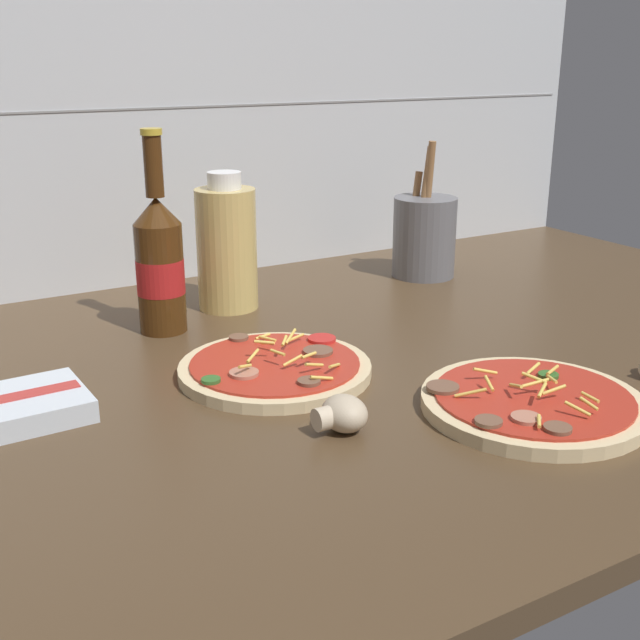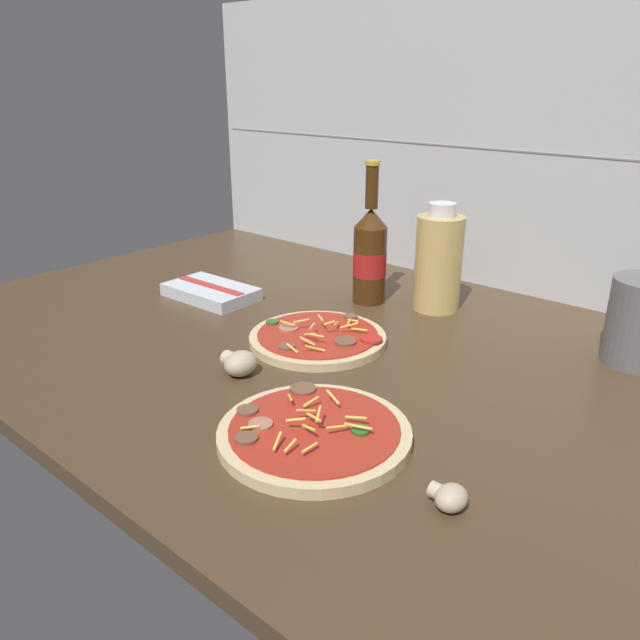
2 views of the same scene
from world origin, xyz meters
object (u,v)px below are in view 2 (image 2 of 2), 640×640
Objects in this scene: pizza_far at (318,338)px; oil_bottle at (438,261)px; pizza_near at (314,433)px; beer_bottle at (370,254)px; dish_towel at (211,292)px; mushroom_left at (450,497)px; mushroom_right at (239,363)px.

pizza_far is 1.13× the size of oil_bottle.
pizza_near is at bearing -49.84° from pizza_far.
beer_bottle reaches higher than pizza_near.
pizza_far is at bearing -74.96° from beer_bottle.
pizza_far is (-18.77, 22.25, -0.04)cm from pizza_near.
beer_bottle reaches higher than dish_towel.
pizza_far is 0.84× the size of beer_bottle.
mushroom_left is 72.60cm from dish_towel.
pizza_near is 5.87× the size of mushroom_left.
beer_bottle is at bearing 134.34° from mushroom_left.
pizza_near is at bearing -16.83° from mushroom_right.
pizza_far is 30.46cm from dish_towel.
oil_bottle is at bearing 80.65° from mushroom_right.
oil_bottle reaches higher than pizza_near.
mushroom_left is at bearing -1.89° from pizza_near.
pizza_far is 16.33cm from mushroom_right.
oil_bottle is 4.97× the size of mushroom_left.
pizza_far is at bearing -5.24° from dish_towel.
beer_bottle is 1.46× the size of dish_towel.
beer_bottle is (-24.55, 43.76, 8.60)cm from pizza_near.
pizza_far reaches higher than mushroom_right.
oil_bottle is at bearing 23.15° from beer_bottle.
mushroom_left is (37.58, -22.87, 0.50)cm from pizza_far.
oil_bottle reaches higher than pizza_far.
pizza_far is at bearing 86.50° from mushroom_right.
mushroom_right is (-1.00, -16.27, 0.99)cm from pizza_far.
mushroom_left is at bearing -20.69° from dish_towel.
pizza_near reaches higher than mushroom_right.
dish_towel is (-67.92, 25.65, -0.11)cm from mushroom_left.
mushroom_left is 39.14cm from mushroom_right.
dish_towel is (-30.33, 2.78, 0.39)cm from pizza_far.
beer_bottle reaches higher than mushroom_left.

